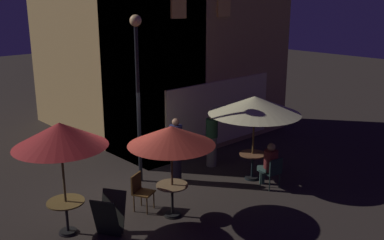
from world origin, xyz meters
The scene contains 15 objects.
ground_plane centered at (0.00, 0.00, 0.00)m, with size 60.00×60.00×0.00m, color #2C2520.
cafe_building centered at (3.67, 3.72, 3.54)m, with size 6.63×7.62×7.09m.
street_lamp_near_corner centered at (0.91, 0.76, 3.00)m, with size 0.30×0.30×4.49m.
menu_sandwich_board centered at (-1.29, -1.12, 0.47)m, with size 0.84×0.81×0.91m.
cafe_table_0 centered at (0.24, -1.38, 0.57)m, with size 0.74×0.74×0.78m.
cafe_table_1 centered at (3.27, -1.23, 0.54)m, with size 0.73×0.73×0.75m.
cafe_table_2 centered at (-1.92, -0.45, 0.57)m, with size 0.79×0.79×0.75m.
patio_umbrella_0 centered at (0.24, -1.38, 1.95)m, with size 1.97×1.97×2.18m.
patio_umbrella_1 centered at (3.27, -1.23, 2.12)m, with size 2.50×2.50×2.36m.
patio_umbrella_2 centered at (-1.92, -0.45, 2.21)m, with size 1.94×1.94×2.48m.
cafe_chair_0 centered at (-0.11, -0.62, 0.53)m, with size 0.57×0.57×0.89m.
cafe_chair_1 centered at (3.15, -2.03, 0.52)m, with size 0.50×0.50×0.86m.
patron_seated_0 centered at (3.17, -1.89, 0.71)m, with size 0.42×0.55×1.24m.
patron_standing_1 centered at (1.61, 0.08, 0.91)m, with size 0.35×0.35×1.80m.
patron_standing_2 centered at (3.14, 0.23, 0.83)m, with size 0.35×0.35×1.66m.
Camera 1 is at (-5.73, -8.52, 4.93)m, focal length 41.31 mm.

